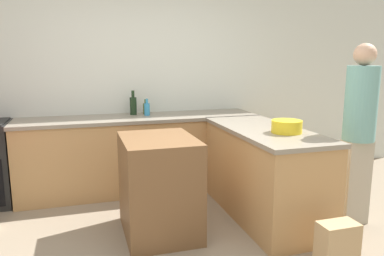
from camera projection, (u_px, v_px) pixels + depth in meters
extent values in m
cube|color=silver|center=(134.00, 76.00, 4.66)|extent=(8.00, 0.06, 2.70)
cube|color=tan|center=(140.00, 155.00, 4.50)|extent=(2.78, 0.64, 0.86)
cube|color=gray|center=(139.00, 118.00, 4.42)|extent=(2.81, 0.67, 0.04)
cube|color=tan|center=(263.00, 174.00, 3.75)|extent=(0.66, 1.60, 0.86)
cube|color=gray|center=(265.00, 130.00, 3.67)|extent=(0.69, 1.63, 0.04)
cube|color=brown|center=(159.00, 186.00, 3.37)|extent=(0.64, 0.81, 0.89)
cylinder|color=yellow|center=(287.00, 127.00, 3.45)|extent=(0.28, 0.28, 0.12)
cylinder|color=#475B1E|center=(146.00, 109.00, 4.58)|extent=(0.07, 0.07, 0.13)
cylinder|color=#475B1E|center=(146.00, 101.00, 4.56)|extent=(0.03, 0.03, 0.05)
cylinder|color=#338CBF|center=(147.00, 109.00, 4.48)|extent=(0.07, 0.07, 0.14)
cylinder|color=#338CBF|center=(147.00, 101.00, 4.46)|extent=(0.03, 0.03, 0.06)
cylinder|color=black|center=(133.00, 106.00, 4.53)|extent=(0.08, 0.08, 0.21)
cylinder|color=black|center=(133.00, 94.00, 4.50)|extent=(0.04, 0.04, 0.08)
cube|color=#ADA38E|center=(354.00, 182.00, 3.57)|extent=(0.26, 0.16, 0.82)
cylinder|color=#6BA39E|center=(361.00, 104.00, 3.43)|extent=(0.29, 0.29, 0.69)
sphere|color=tan|center=(365.00, 54.00, 3.35)|extent=(0.20, 0.20, 0.20)
cube|color=tan|center=(337.00, 248.00, 2.77)|extent=(0.29, 0.17, 0.39)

